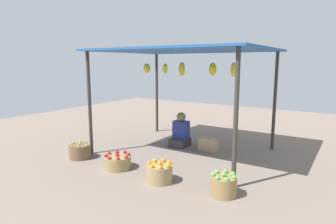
# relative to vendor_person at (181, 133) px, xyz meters

# --- Properties ---
(ground_plane) EXTENTS (14.00, 14.00, 0.00)m
(ground_plane) POSITION_rel_vendor_person_xyz_m (0.27, -0.32, -0.30)
(ground_plane) COLOR #7D6D60
(market_stall_structure) EXTENTS (3.41, 2.69, 2.16)m
(market_stall_structure) POSITION_rel_vendor_person_xyz_m (0.27, -0.31, 1.71)
(market_stall_structure) COLOR #38332D
(market_stall_structure) RESTS_ON ground
(vendor_person) EXTENTS (0.36, 0.44, 0.78)m
(vendor_person) POSITION_rel_vendor_person_xyz_m (0.00, 0.00, 0.00)
(vendor_person) COLOR #383238
(vendor_person) RESTS_ON ground
(basket_limes) EXTENTS (0.43, 0.43, 0.32)m
(basket_limes) POSITION_rel_vendor_person_xyz_m (-1.24, -1.84, -0.16)
(basket_limes) COLOR brown
(basket_limes) RESTS_ON ground
(basket_red_apples) EXTENTS (0.48, 0.48, 0.29)m
(basket_red_apples) POSITION_rel_vendor_person_xyz_m (-0.22, -1.87, -0.18)
(basket_red_apples) COLOR #957D4D
(basket_red_apples) RESTS_ON ground
(basket_oranges) EXTENTS (0.42, 0.42, 0.35)m
(basket_oranges) POSITION_rel_vendor_person_xyz_m (0.76, -1.95, -0.15)
(basket_oranges) COLOR #998356
(basket_oranges) RESTS_ON ground
(basket_green_apples) EXTENTS (0.38, 0.38, 0.35)m
(basket_green_apples) POSITION_rel_vendor_person_xyz_m (1.80, -1.85, -0.15)
(basket_green_apples) COLOR olive
(basket_green_apples) RESTS_ON ground
(wooden_crate_near_vendor) EXTENTS (0.41, 0.27, 0.24)m
(wooden_crate_near_vendor) POSITION_rel_vendor_person_xyz_m (0.63, 0.12, -0.18)
(wooden_crate_near_vendor) COLOR olive
(wooden_crate_near_vendor) RESTS_ON ground
(wooden_crate_stacked_rear) EXTENTS (0.39, 0.24, 0.27)m
(wooden_crate_stacked_rear) POSITION_rel_vendor_person_xyz_m (0.69, 0.04, -0.16)
(wooden_crate_stacked_rear) COLOR tan
(wooden_crate_stacked_rear) RESTS_ON ground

